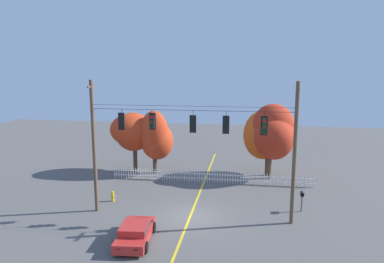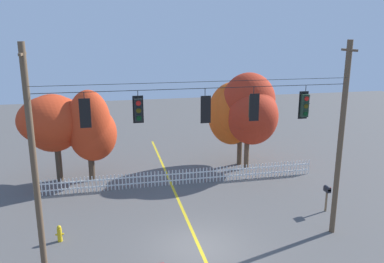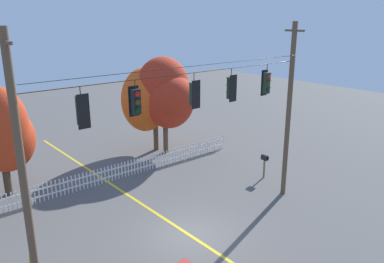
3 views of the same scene
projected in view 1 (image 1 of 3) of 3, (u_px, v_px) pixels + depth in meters
name	position (u px, v px, depth m)	size (l,w,h in m)	color
ground	(190.00, 217.00, 24.92)	(80.00, 80.00, 0.00)	#565451
lane_centerline_stripe	(190.00, 216.00, 24.91)	(0.16, 36.00, 0.01)	gold
signal_support_span	(190.00, 149.00, 24.08)	(13.63, 1.10, 9.20)	brown
traffic_signal_eastbound_side	(122.00, 121.00, 24.46)	(0.43, 0.38, 1.39)	black
traffic_signal_northbound_primary	(152.00, 121.00, 24.16)	(0.43, 0.38, 1.35)	black
traffic_signal_northbound_secondary	(193.00, 124.00, 23.73)	(0.43, 0.38, 1.44)	black
traffic_signal_southbound_primary	(226.00, 124.00, 23.41)	(0.43, 0.38, 1.45)	black
traffic_signal_westbound_side	(264.00, 126.00, 23.06)	(0.43, 0.38, 1.53)	black
white_picket_fence	(211.00, 177.00, 32.11)	(17.85, 0.06, 1.01)	white
autumn_maple_near_fence	(133.00, 131.00, 35.06)	(4.23, 3.79, 5.71)	#473828
autumn_maple_mid	(156.00, 138.00, 34.28)	(3.04, 3.09, 6.03)	#473828
autumn_oak_far_east	(265.00, 134.00, 33.89)	(4.11, 3.60, 6.03)	brown
autumn_maple_far_west	(274.00, 133.00, 32.61)	(3.75, 4.24, 6.77)	brown
parked_car	(135.00, 232.00, 21.24)	(2.17, 4.16, 1.15)	red
fire_hydrant	(113.00, 196.00, 27.67)	(0.38, 0.22, 0.81)	gold
roadside_mailbox	(302.00, 195.00, 25.60)	(0.25, 0.44, 1.45)	brown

